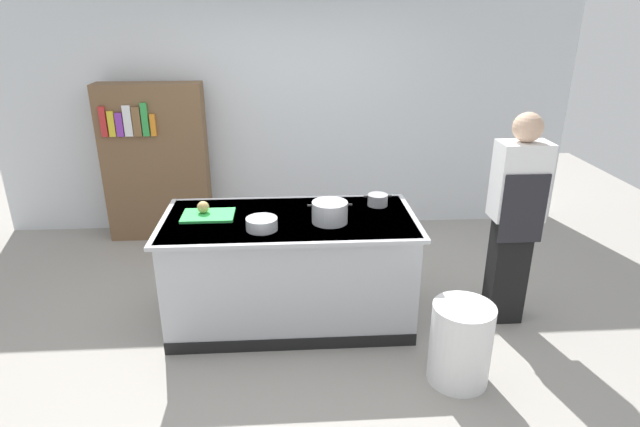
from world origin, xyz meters
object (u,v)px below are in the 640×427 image
at_px(stock_pot, 330,212).
at_px(sauce_pan, 378,200).
at_px(onion, 204,207).
at_px(person_chef, 515,216).
at_px(trash_bin, 461,343).
at_px(mixing_bowl, 262,224).
at_px(bookshelf, 156,163).

bearing_deg(stock_pot, sauce_pan, 38.53).
distance_m(onion, person_chef, 2.43).
relative_size(stock_pot, trash_bin, 0.58).
bearing_deg(onion, person_chef, -5.11).
bearing_deg(trash_bin, mixing_bowl, 154.66).
bearing_deg(bookshelf, stock_pot, -47.73).
bearing_deg(stock_pot, onion, 168.05).
bearing_deg(bookshelf, onion, -66.01).
bearing_deg(stock_pot, trash_bin, -41.74).
distance_m(stock_pot, bookshelf, 2.58).
xyz_separation_m(mixing_bowl, trash_bin, (1.34, -0.64, -0.65)).
xyz_separation_m(stock_pot, sauce_pan, (0.42, 0.34, -0.03)).
distance_m(stock_pot, mixing_bowl, 0.52).
height_order(mixing_bowl, person_chef, person_chef).
bearing_deg(bookshelf, sauce_pan, -36.07).
relative_size(sauce_pan, person_chef, 0.13).
xyz_separation_m(onion, mixing_bowl, (0.47, -0.32, -0.02)).
xyz_separation_m(onion, sauce_pan, (1.40, 0.13, -0.02)).
relative_size(onion, bookshelf, 0.06).
bearing_deg(onion, trash_bin, -27.73).
distance_m(mixing_bowl, person_chef, 1.95).
relative_size(onion, stock_pot, 0.28).
bearing_deg(onion, mixing_bowl, -34.03).
height_order(stock_pot, bookshelf, bookshelf).
bearing_deg(sauce_pan, bookshelf, 143.93).
bearing_deg(mixing_bowl, trash_bin, -25.34).
height_order(onion, person_chef, person_chef).
height_order(trash_bin, person_chef, person_chef).
xyz_separation_m(sauce_pan, trash_bin, (0.41, -1.08, -0.66)).
bearing_deg(stock_pot, mixing_bowl, -167.84).
relative_size(mixing_bowl, trash_bin, 0.40).
relative_size(stock_pot, person_chef, 0.20).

